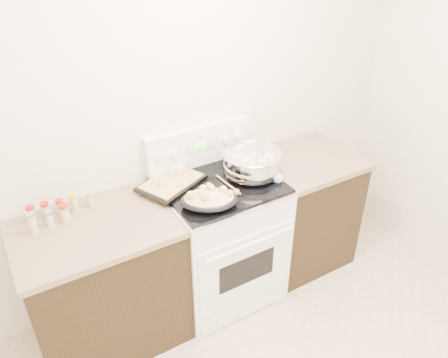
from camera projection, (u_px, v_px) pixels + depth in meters
room_shell at (364, 219)px, 1.24m from camera, size 4.10×3.60×2.75m
counter_left at (106, 283)px, 2.73m from camera, size 0.93×0.67×0.92m
counter_right at (300, 209)px, 3.41m from camera, size 0.73×0.67×0.92m
kitchen_range at (220, 237)px, 3.08m from camera, size 0.78×0.73×1.22m
mixing_bowl at (252, 164)px, 2.86m from camera, size 0.42×0.42×0.23m
roasting_pan at (209, 199)px, 2.59m from camera, size 0.41×0.36×0.12m
baking_sheet at (172, 182)px, 2.81m from camera, size 0.49×0.43×0.06m
wooden_spoon at (233, 189)px, 2.75m from camera, size 0.04×0.27×0.04m
blue_ladle at (278, 177)px, 2.84m from camera, size 0.16×0.23×0.09m
spice_jars at (56, 211)px, 2.51m from camera, size 0.39×0.15×0.13m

